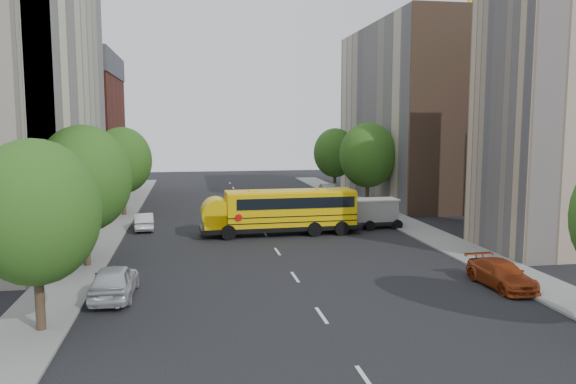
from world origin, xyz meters
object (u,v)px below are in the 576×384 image
object	(u,v)px
parked_car_4	(339,200)
street_tree_1	(84,179)
school_bus	(279,209)
safari_truck	(364,213)
street_tree_2	(123,160)
parked_car_3	(501,274)
parked_car_0	(114,281)
parked_car_1	(144,221)
parked_car_5	(329,191)
street_tree_5	(335,153)
street_tree_0	(35,213)
street_tree_4	(368,155)

from	to	relation	value
parked_car_4	street_tree_1	bearing A→B (deg)	-134.63
school_bus	safari_truck	bearing A→B (deg)	8.74
street_tree_2	parked_car_3	bearing A→B (deg)	-51.06
safari_truck	parked_car_0	world-z (taller)	safari_truck
safari_truck	parked_car_1	world-z (taller)	safari_truck
parked_car_0	parked_car_5	xyz separation A→B (m)	(18.40, 33.07, -0.05)
street_tree_2	street_tree_5	xyz separation A→B (m)	(22.00, 12.00, -0.12)
parked_car_1	school_bus	bearing A→B (deg)	154.67
street_tree_1	parked_car_3	size ratio (longest dim) A/B	1.78
parked_car_4	parked_car_3	bearing A→B (deg)	-88.28
street_tree_0	school_bus	bearing A→B (deg)	55.50
street_tree_0	parked_car_5	bearing A→B (deg)	60.91
safari_truck	parked_car_0	size ratio (longest dim) A/B	1.16
parked_car_1	parked_car_3	size ratio (longest dim) A/B	0.87
street_tree_0	safari_truck	size ratio (longest dim) A/B	1.38
parked_car_0	parked_car_4	world-z (taller)	parked_car_0
parked_car_3	parked_car_4	size ratio (longest dim) A/B	1.15
parked_car_0	parked_car_4	size ratio (longest dim) A/B	1.20
street_tree_1	parked_car_5	bearing A→B (deg)	52.69
street_tree_0	parked_car_4	size ratio (longest dim) A/B	1.92
street_tree_0	street_tree_5	xyz separation A→B (m)	(22.00, 40.00, 0.06)
school_bus	parked_car_5	xyz separation A→B (m)	(8.61, 19.58, -1.08)
street_tree_2	safari_truck	distance (m)	21.24
street_tree_1	parked_car_4	bearing A→B (deg)	45.32
safari_truck	parked_car_5	xyz separation A→B (m)	(1.85, 18.31, -0.46)
school_bus	safari_truck	xyz separation A→B (m)	(6.76, 1.26, -0.62)
school_bus	parked_car_1	size ratio (longest dim) A/B	3.01
street_tree_0	parked_car_5	xyz separation A→B (m)	(20.60, 37.03, -3.90)
street_tree_5	street_tree_2	bearing A→B (deg)	-151.39
street_tree_1	street_tree_0	bearing A→B (deg)	-90.00
school_bus	street_tree_0	bearing A→B (deg)	-126.34
street_tree_2	parked_car_5	xyz separation A→B (m)	(20.60, 9.03, -4.09)
street_tree_0	parked_car_0	xyz separation A→B (m)	(2.20, 3.96, -3.85)
parked_car_1	safari_truck	bearing A→B (deg)	166.83
parked_car_1	parked_car_5	size ratio (longest dim) A/B	0.86
street_tree_2	street_tree_5	bearing A→B (deg)	28.61
street_tree_4	school_bus	distance (m)	14.90
parked_car_4	safari_truck	bearing A→B (deg)	-95.24
street_tree_5	school_bus	bearing A→B (deg)	-113.93
street_tree_4	parked_car_3	distance (m)	25.91
street_tree_4	school_bus	xyz separation A→B (m)	(-10.01, -10.55, -3.25)
street_tree_4	parked_car_5	distance (m)	10.12
street_tree_2	school_bus	size ratio (longest dim) A/B	0.66
safari_truck	parked_car_4	bearing A→B (deg)	83.12
street_tree_4	safari_truck	world-z (taller)	street_tree_4
school_bus	parked_car_1	world-z (taller)	school_bus
parked_car_1	parked_car_4	distance (m)	19.75
street_tree_5	parked_car_3	world-z (taller)	street_tree_5
parked_car_0	parked_car_3	distance (m)	18.46
street_tree_1	parked_car_3	xyz separation A→B (m)	(20.60, -7.49, -4.31)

